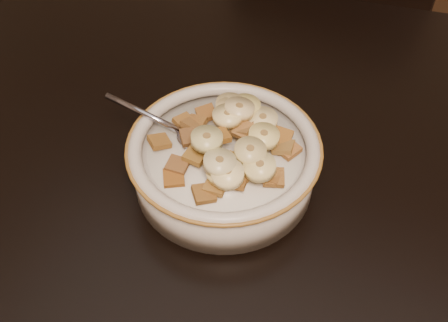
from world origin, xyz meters
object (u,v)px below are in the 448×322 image
(cereal_bowl, at_px, (224,165))
(table, at_px, (176,206))
(chair, at_px, (300,92))
(spoon, at_px, (197,139))

(cereal_bowl, bearing_deg, table, -140.37)
(table, height_order, chair, chair)
(table, bearing_deg, cereal_bowl, 37.54)
(table, xyz_separation_m, spoon, (0.01, 0.04, 0.07))
(chair, xyz_separation_m, cereal_bowl, (-0.01, -0.48, 0.28))
(table, relative_size, cereal_bowl, 7.34)
(cereal_bowl, height_order, spoon, spoon)
(spoon, bearing_deg, chair, -178.00)
(table, height_order, cereal_bowl, cereal_bowl)
(table, distance_m, spoon, 0.08)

